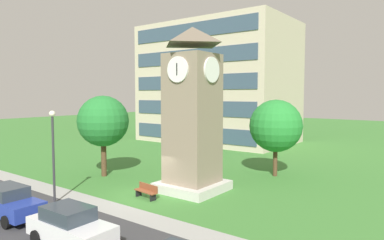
{
  "coord_description": "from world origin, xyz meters",
  "views": [
    {
      "loc": [
        15.49,
        -15.65,
        6.5
      ],
      "look_at": [
        0.79,
        3.84,
        4.7
      ],
      "focal_mm": 32.51,
      "sensor_mm": 36.0,
      "label": 1
    }
  ],
  "objects_px": {
    "street_lamp": "(53,146)",
    "parked_car_white": "(70,226)",
    "tree_streetside": "(276,126)",
    "park_bench": "(146,191)",
    "tree_near_tower": "(103,121)",
    "parked_car_blue": "(8,202)",
    "clock_tower": "(192,118)"
  },
  "relations": [
    {
      "from": "street_lamp",
      "to": "parked_car_white",
      "type": "xyz_separation_m",
      "value": [
        5.95,
        -2.88,
        -2.61
      ]
    },
    {
      "from": "street_lamp",
      "to": "tree_streetside",
      "type": "distance_m",
      "value": 16.43
    },
    {
      "from": "street_lamp",
      "to": "park_bench",
      "type": "bearing_deg",
      "value": 46.94
    },
    {
      "from": "tree_streetside",
      "to": "parked_car_white",
      "type": "bearing_deg",
      "value": -95.72
    },
    {
      "from": "tree_near_tower",
      "to": "parked_car_blue",
      "type": "bearing_deg",
      "value": -68.65
    },
    {
      "from": "tree_streetside",
      "to": "parked_car_blue",
      "type": "distance_m",
      "value": 19.12
    },
    {
      "from": "tree_near_tower",
      "to": "clock_tower",
      "type": "bearing_deg",
      "value": 6.23
    },
    {
      "from": "park_bench",
      "to": "tree_near_tower",
      "type": "height_order",
      "value": "tree_near_tower"
    },
    {
      "from": "park_bench",
      "to": "tree_streetside",
      "type": "xyz_separation_m",
      "value": [
        3.96,
        10.52,
        3.55
      ]
    },
    {
      "from": "tree_streetside",
      "to": "parked_car_blue",
      "type": "xyz_separation_m",
      "value": [
        -7.32,
        -17.39,
        -3.15
      ]
    },
    {
      "from": "tree_near_tower",
      "to": "parked_car_white",
      "type": "xyz_separation_m",
      "value": [
        9.14,
        -9.13,
        -3.52
      ]
    },
    {
      "from": "park_bench",
      "to": "street_lamp",
      "type": "distance_m",
      "value": 6.24
    },
    {
      "from": "tree_streetside",
      "to": "parked_car_white",
      "type": "height_order",
      "value": "tree_streetside"
    },
    {
      "from": "tree_streetside",
      "to": "park_bench",
      "type": "bearing_deg",
      "value": -110.63
    },
    {
      "from": "tree_streetside",
      "to": "tree_near_tower",
      "type": "height_order",
      "value": "tree_near_tower"
    },
    {
      "from": "parked_car_blue",
      "to": "parked_car_white",
      "type": "bearing_deg",
      "value": -0.02
    },
    {
      "from": "clock_tower",
      "to": "street_lamp",
      "type": "distance_m",
      "value": 8.82
    },
    {
      "from": "street_lamp",
      "to": "tree_streetside",
      "type": "height_order",
      "value": "tree_streetside"
    },
    {
      "from": "street_lamp",
      "to": "parked_car_blue",
      "type": "height_order",
      "value": "street_lamp"
    },
    {
      "from": "park_bench",
      "to": "tree_near_tower",
      "type": "bearing_deg",
      "value": 161.93
    },
    {
      "from": "clock_tower",
      "to": "tree_streetside",
      "type": "height_order",
      "value": "clock_tower"
    },
    {
      "from": "clock_tower",
      "to": "parked_car_blue",
      "type": "bearing_deg",
      "value": -114.62
    },
    {
      "from": "tree_near_tower",
      "to": "parked_car_blue",
      "type": "relative_size",
      "value": 1.43
    },
    {
      "from": "tree_streetside",
      "to": "street_lamp",
      "type": "bearing_deg",
      "value": -117.93
    },
    {
      "from": "tree_near_tower",
      "to": "parked_car_white",
      "type": "height_order",
      "value": "tree_near_tower"
    },
    {
      "from": "parked_car_white",
      "to": "park_bench",
      "type": "bearing_deg",
      "value": 107.88
    },
    {
      "from": "tree_streetside",
      "to": "parked_car_blue",
      "type": "bearing_deg",
      "value": -112.83
    },
    {
      "from": "clock_tower",
      "to": "street_lamp",
      "type": "height_order",
      "value": "clock_tower"
    },
    {
      "from": "street_lamp",
      "to": "parked_car_white",
      "type": "relative_size",
      "value": 1.31
    },
    {
      "from": "street_lamp",
      "to": "tree_streetside",
      "type": "bearing_deg",
      "value": 62.07
    },
    {
      "from": "street_lamp",
      "to": "parked_car_white",
      "type": "distance_m",
      "value": 7.1
    },
    {
      "from": "park_bench",
      "to": "street_lamp",
      "type": "relative_size",
      "value": 0.33
    }
  ]
}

